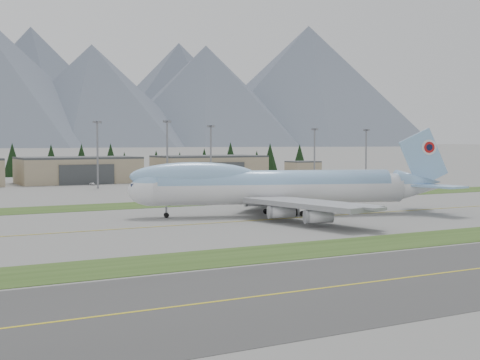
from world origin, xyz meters
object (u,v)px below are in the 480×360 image
service_vehicle_b (149,185)px  boeing_747_freighter (276,186)px  hangar_center (78,170)px  hangar_right (209,167)px  service_vehicle_c (281,181)px  service_vehicle_a (93,185)px

service_vehicle_b → boeing_747_freighter: bearing=-166.9°
boeing_747_freighter → hangar_center: (-8.57, 143.37, -1.34)m
hangar_right → service_vehicle_c: size_ratio=10.58×
hangar_center → service_vehicle_b: size_ratio=13.93×
hangar_center → service_vehicle_a: size_ratio=15.17×
hangar_center → hangar_right: size_ratio=1.00×
service_vehicle_b → service_vehicle_a: bearing=88.3°
boeing_747_freighter → service_vehicle_c: boeing_747_freighter is taller
boeing_747_freighter → hangar_center: size_ratio=1.61×
hangar_center → service_vehicle_b: bearing=-50.4°
hangar_right → boeing_747_freighter: bearing=-109.7°
hangar_center → hangar_right: 60.00m
boeing_747_freighter → service_vehicle_b: boeing_747_freighter is taller
hangar_center → service_vehicle_b: 33.71m
hangar_right → service_vehicle_a: hangar_right is taller
hangar_right → service_vehicle_b: 46.81m
boeing_747_freighter → hangar_center: 143.63m
boeing_747_freighter → service_vehicle_a: bearing=111.2°
service_vehicle_b → hangar_right: bearing=-37.3°
service_vehicle_b → service_vehicle_c: size_ratio=0.76×
hangar_center → service_vehicle_c: hangar_center is taller
hangar_center → service_vehicle_b: (21.21, -25.64, -5.39)m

